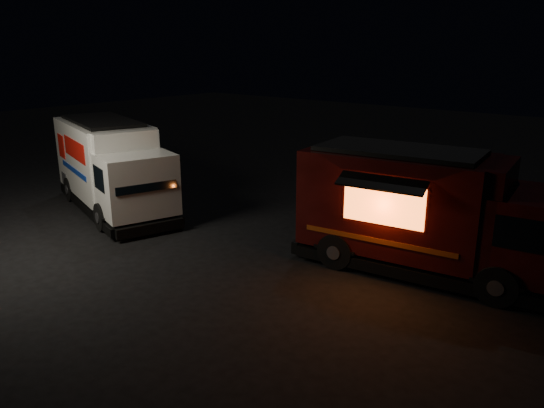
{
  "coord_description": "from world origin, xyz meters",
  "views": [
    {
      "loc": [
        11.18,
        -9.57,
        5.84
      ],
      "look_at": [
        1.56,
        2.0,
        1.34
      ],
      "focal_mm": 35.0,
      "sensor_mm": 36.0,
      "label": 1
    }
  ],
  "objects": [
    {
      "name": "white_truck",
      "position": [
        -5.28,
        1.19,
        1.63
      ],
      "size": [
        7.59,
        4.45,
        3.26
      ],
      "primitive_type": null,
      "rotation": [
        0.0,
        0.0,
        -0.3
      ],
      "color": "silver",
      "rests_on": "ground"
    },
    {
      "name": "ground",
      "position": [
        0.0,
        0.0,
        0.0
      ],
      "size": [
        80.0,
        80.0,
        0.0
      ],
      "primitive_type": "plane",
      "color": "black",
      "rests_on": "ground"
    },
    {
      "name": "red_truck",
      "position": [
        5.88,
        3.29,
        1.64
      ],
      "size": [
        7.32,
        3.51,
        3.27
      ],
      "primitive_type": null,
      "rotation": [
        0.0,
        0.0,
        0.14
      ],
      "color": "#3C0B0B",
      "rests_on": "ground"
    }
  ]
}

